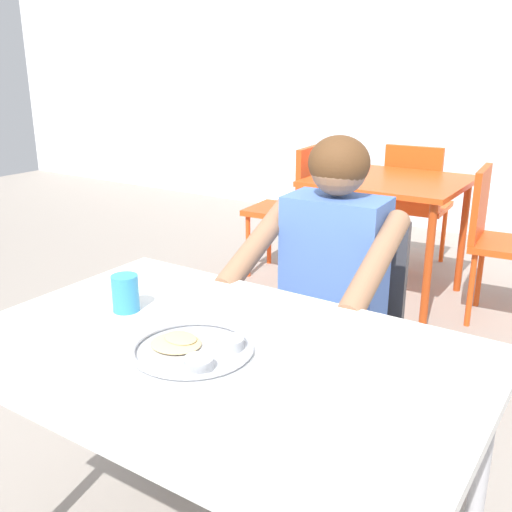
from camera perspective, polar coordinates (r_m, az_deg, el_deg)
The scene contains 9 objects.
table_foreground at distance 1.44m, azimuth -3.78°, elevation -11.52°, with size 1.24×0.80×0.75m.
thali_tray at distance 1.38m, azimuth -6.07°, elevation -8.97°, with size 0.29×0.29×0.03m.
drinking_cup at distance 1.62m, azimuth -12.59°, elevation -3.43°, with size 0.07×0.07×0.10m.
chair_foreground at distance 2.26m, azimuth 8.75°, elevation -5.64°, with size 0.42×0.44×0.84m.
diner_foreground at distance 1.99m, azimuth 6.58°, elevation -2.29°, with size 0.51×0.57×1.16m.
table_background_red at distance 3.59m, azimuth 12.81°, elevation 5.90°, with size 0.86×0.80×0.74m.
chair_red_left at distance 3.89m, azimuth 3.64°, elevation 5.21°, with size 0.46×0.42×0.88m.
chair_red_right at distance 3.46m, azimuth 22.51°, elevation 1.99°, with size 0.45×0.43×0.85m.
chair_red_far at distance 4.17m, azimuth 15.20°, elevation 5.37°, with size 0.42×0.46×0.87m.
Camera 1 is at (0.82, -0.99, 1.39)m, focal length 41.15 mm.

